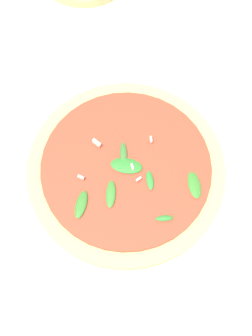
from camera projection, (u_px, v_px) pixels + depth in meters
ground_plane at (155, 187)px, 0.72m from camera, size 6.00×6.00×0.00m
pizza_arugula_main at (126, 171)px, 0.71m from camera, size 0.32×0.32×0.05m
side_plate_white at (210, 21)px, 0.82m from camera, size 0.17×0.17×0.02m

